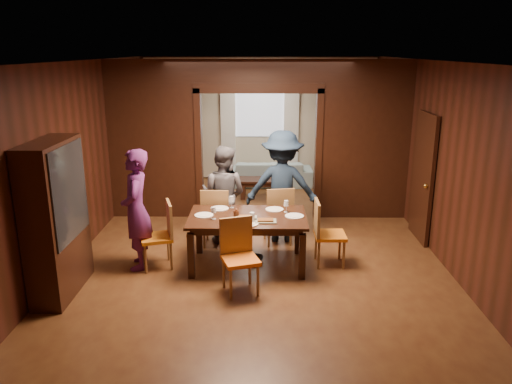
{
  "coord_description": "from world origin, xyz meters",
  "views": [
    {
      "loc": [
        0.08,
        -7.42,
        3.07
      ],
      "look_at": [
        -0.02,
        -0.4,
        1.05
      ],
      "focal_mm": 35.0,
      "sensor_mm": 36.0,
      "label": 1
    }
  ],
  "objects_px": {
    "dining_table": "(248,241)",
    "coffee_table": "(258,188)",
    "hutch": "(56,219)",
    "person_purple": "(136,210)",
    "sofa": "(269,173)",
    "chair_far_l": "(216,216)",
    "chair_right": "(330,233)",
    "person_grey": "(223,195)",
    "chair_far_r": "(278,214)",
    "chair_near": "(240,257)",
    "chair_left": "(156,235)",
    "person_navy": "(282,187)"
  },
  "relations": [
    {
      "from": "dining_table",
      "to": "coffee_table",
      "type": "xyz_separation_m",
      "value": [
        0.12,
        3.5,
        -0.18
      ]
    },
    {
      "from": "dining_table",
      "to": "hutch",
      "type": "xyz_separation_m",
      "value": [
        -2.39,
        -0.86,
        0.62
      ]
    },
    {
      "from": "person_purple",
      "to": "sofa",
      "type": "bearing_deg",
      "value": 148.78
    },
    {
      "from": "dining_table",
      "to": "chair_far_l",
      "type": "distance_m",
      "value": 0.96
    },
    {
      "from": "sofa",
      "to": "chair_right",
      "type": "bearing_deg",
      "value": 99.77
    },
    {
      "from": "person_purple",
      "to": "dining_table",
      "type": "bearing_deg",
      "value": 84.29
    },
    {
      "from": "person_grey",
      "to": "dining_table",
      "type": "bearing_deg",
      "value": 133.23
    },
    {
      "from": "sofa",
      "to": "chair_far_r",
      "type": "relative_size",
      "value": 2.04
    },
    {
      "from": "dining_table",
      "to": "chair_near",
      "type": "bearing_deg",
      "value": -94.4
    },
    {
      "from": "chair_far_l",
      "to": "hutch",
      "type": "distance_m",
      "value": 2.55
    },
    {
      "from": "person_grey",
      "to": "chair_far_r",
      "type": "xyz_separation_m",
      "value": [
        0.88,
        -0.05,
        -0.32
      ]
    },
    {
      "from": "chair_far_l",
      "to": "chair_left",
      "type": "bearing_deg",
      "value": 49.22
    },
    {
      "from": "chair_left",
      "to": "chair_far_l",
      "type": "bearing_deg",
      "value": 120.84
    },
    {
      "from": "coffee_table",
      "to": "hutch",
      "type": "xyz_separation_m",
      "value": [
        -2.51,
        -4.36,
        0.8
      ]
    },
    {
      "from": "chair_left",
      "to": "hutch",
      "type": "height_order",
      "value": "hutch"
    },
    {
      "from": "person_navy",
      "to": "hutch",
      "type": "bearing_deg",
      "value": 37.55
    },
    {
      "from": "chair_far_r",
      "to": "hutch",
      "type": "distance_m",
      "value": 3.39
    },
    {
      "from": "chair_right",
      "to": "chair_far_r",
      "type": "xyz_separation_m",
      "value": [
        -0.74,
        0.84,
        0.0
      ]
    },
    {
      "from": "person_navy",
      "to": "chair_right",
      "type": "relative_size",
      "value": 1.89
    },
    {
      "from": "person_navy",
      "to": "chair_right",
      "type": "bearing_deg",
      "value": 129.13
    },
    {
      "from": "chair_right",
      "to": "hutch",
      "type": "distance_m",
      "value": 3.75
    },
    {
      "from": "chair_far_l",
      "to": "person_navy",
      "type": "bearing_deg",
      "value": -166.09
    },
    {
      "from": "chair_far_l",
      "to": "chair_far_r",
      "type": "relative_size",
      "value": 1.0
    },
    {
      "from": "person_purple",
      "to": "chair_far_r",
      "type": "height_order",
      "value": "person_purple"
    },
    {
      "from": "chair_near",
      "to": "hutch",
      "type": "bearing_deg",
      "value": 161.59
    },
    {
      "from": "sofa",
      "to": "chair_right",
      "type": "xyz_separation_m",
      "value": [
        0.85,
        -4.44,
        0.2
      ]
    },
    {
      "from": "person_purple",
      "to": "coffee_table",
      "type": "relative_size",
      "value": 2.18
    },
    {
      "from": "person_grey",
      "to": "person_navy",
      "type": "xyz_separation_m",
      "value": [
        0.95,
        0.09,
        0.11
      ]
    },
    {
      "from": "person_grey",
      "to": "hutch",
      "type": "distance_m",
      "value": 2.68
    },
    {
      "from": "person_grey",
      "to": "hutch",
      "type": "bearing_deg",
      "value": 61.74
    },
    {
      "from": "person_purple",
      "to": "chair_left",
      "type": "relative_size",
      "value": 1.79
    },
    {
      "from": "person_grey",
      "to": "chair_far_r",
      "type": "bearing_deg",
      "value": -164.0
    },
    {
      "from": "dining_table",
      "to": "hutch",
      "type": "height_order",
      "value": "hutch"
    },
    {
      "from": "person_purple",
      "to": "chair_near",
      "type": "height_order",
      "value": "person_purple"
    },
    {
      "from": "person_grey",
      "to": "chair_far_r",
      "type": "height_order",
      "value": "person_grey"
    },
    {
      "from": "person_grey",
      "to": "coffee_table",
      "type": "distance_m",
      "value": 2.68
    },
    {
      "from": "person_purple",
      "to": "coffee_table",
      "type": "height_order",
      "value": "person_purple"
    },
    {
      "from": "chair_left",
      "to": "chair_far_r",
      "type": "height_order",
      "value": "same"
    },
    {
      "from": "dining_table",
      "to": "chair_right",
      "type": "distance_m",
      "value": 1.21
    },
    {
      "from": "chair_left",
      "to": "hutch",
      "type": "bearing_deg",
      "value": -71.15
    },
    {
      "from": "dining_table",
      "to": "chair_right",
      "type": "relative_size",
      "value": 1.74
    },
    {
      "from": "person_purple",
      "to": "dining_table",
      "type": "xyz_separation_m",
      "value": [
        1.58,
        0.07,
        -0.49
      ]
    },
    {
      "from": "chair_far_l",
      "to": "chair_right",
      "type": "bearing_deg",
      "value": 158.08
    },
    {
      "from": "sofa",
      "to": "dining_table",
      "type": "xyz_separation_m",
      "value": [
        -0.36,
        -4.49,
        0.09
      ]
    },
    {
      "from": "coffee_table",
      "to": "person_navy",
      "type": "bearing_deg",
      "value": -80.45
    },
    {
      "from": "person_navy",
      "to": "dining_table",
      "type": "height_order",
      "value": "person_navy"
    },
    {
      "from": "sofa",
      "to": "chair_far_r",
      "type": "bearing_deg",
      "value": 90.61
    },
    {
      "from": "dining_table",
      "to": "hutch",
      "type": "bearing_deg",
      "value": -160.24
    },
    {
      "from": "dining_table",
      "to": "chair_far_r",
      "type": "xyz_separation_m",
      "value": [
        0.46,
        0.89,
        0.1
      ]
    },
    {
      "from": "chair_right",
      "to": "chair_far_l",
      "type": "height_order",
      "value": "same"
    }
  ]
}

